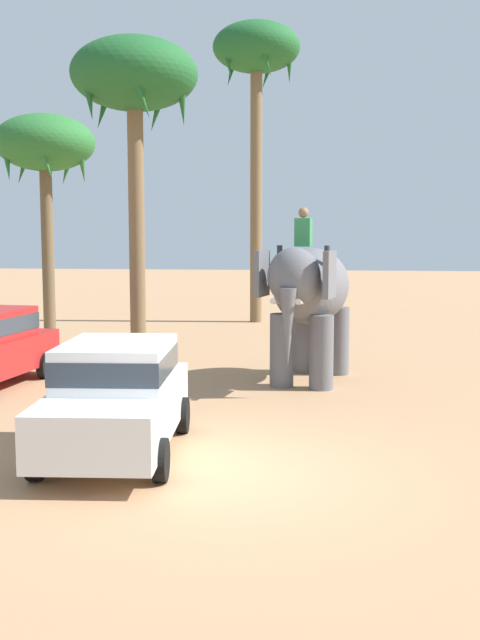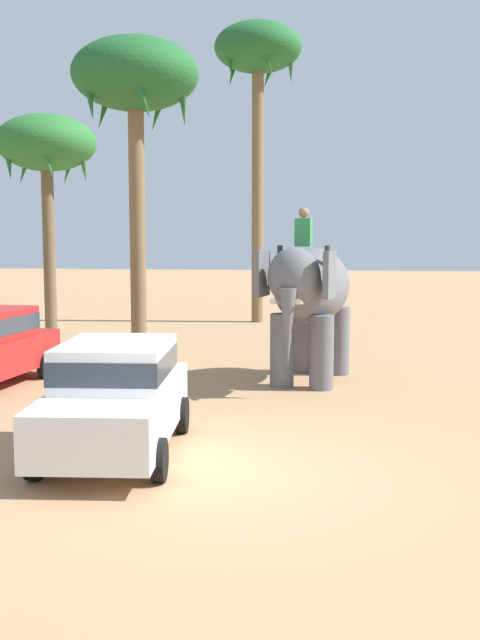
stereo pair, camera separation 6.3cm
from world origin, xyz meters
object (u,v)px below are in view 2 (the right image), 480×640
(elephant_with_mahout, at_px, (309,294))
(palm_tree_near_hut, at_px, (258,61))
(car_sedan_foreground, at_px, (116,393))
(palm_tree_behind_elephant, at_px, (135,84))
(palm_tree_left_of_road, at_px, (46,148))

(elephant_with_mahout, xyz_separation_m, palm_tree_near_hut, (-2.37, 11.57, 7.63))
(car_sedan_foreground, relative_size, palm_tree_behind_elephant, 0.51)
(elephant_with_mahout, bearing_deg, palm_tree_near_hut, 101.55)
(car_sedan_foreground, distance_m, elephant_with_mahout, 6.62)
(elephant_with_mahout, distance_m, palm_tree_left_of_road, 11.77)
(car_sedan_foreground, bearing_deg, elephant_with_mahout, 65.62)
(palm_tree_behind_elephant, xyz_separation_m, palm_tree_near_hut, (2.13, 9.37, 2.55))
(palm_tree_behind_elephant, bearing_deg, palm_tree_near_hut, 77.20)
(palm_tree_near_hut, bearing_deg, palm_tree_behind_elephant, -102.80)
(car_sedan_foreground, height_order, palm_tree_behind_elephant, palm_tree_behind_elephant)
(car_sedan_foreground, relative_size, palm_tree_near_hut, 0.38)
(palm_tree_near_hut, distance_m, palm_tree_left_of_road, 8.66)
(elephant_with_mahout, height_order, palm_tree_near_hut, palm_tree_near_hut)
(car_sedan_foreground, height_order, palm_tree_near_hut, palm_tree_near_hut)
(car_sedan_foreground, bearing_deg, palm_tree_behind_elephant, 102.40)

